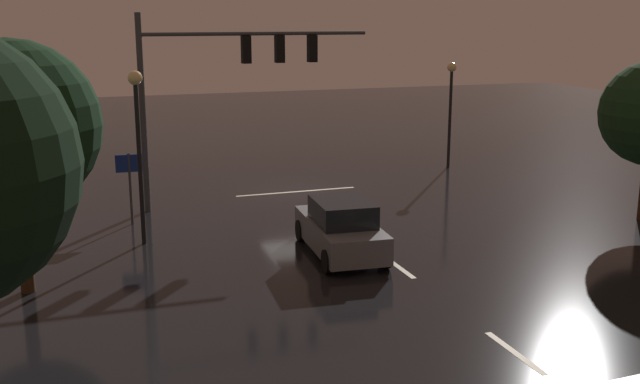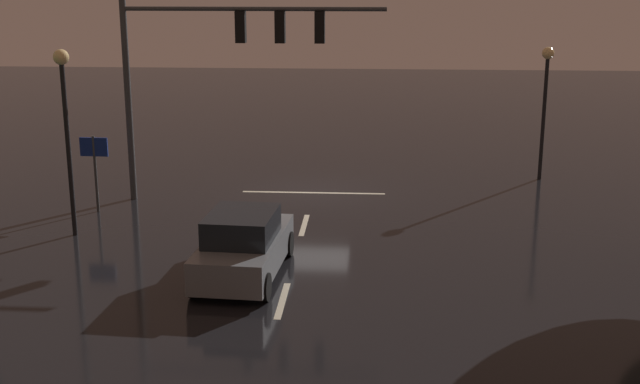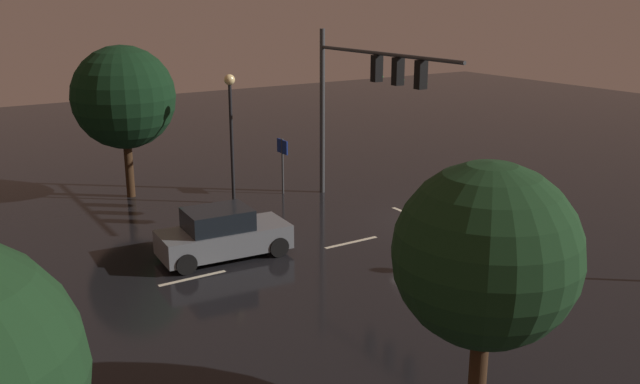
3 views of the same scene
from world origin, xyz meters
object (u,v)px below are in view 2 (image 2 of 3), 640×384
street_lamp_right_kerb (65,108)px  route_sign (95,157)px  car_approaching (244,246)px  street_lamp_left_kerb (546,87)px  traffic_signal_assembly (218,50)px

street_lamp_right_kerb → route_sign: bearing=-86.8°
car_approaching → route_sign: route_sign is taller
car_approaching → street_lamp_left_kerb: street_lamp_left_kerb is taller
route_sign → street_lamp_right_kerb: bearing=93.2°
traffic_signal_assembly → street_lamp_left_kerb: traffic_signal_assembly is taller
street_lamp_left_kerb → traffic_signal_assembly: bearing=18.4°
car_approaching → street_lamp_right_kerb: (5.48, -3.01, 2.95)m
car_approaching → street_lamp_right_kerb: street_lamp_right_kerb is taller
traffic_signal_assembly → car_approaching: bearing=104.7°
traffic_signal_assembly → route_sign: (3.76, 1.62, -3.27)m
car_approaching → route_sign: size_ratio=1.80×
street_lamp_left_kerb → route_sign: bearing=19.7°
car_approaching → street_lamp_left_kerb: size_ratio=0.91×
traffic_signal_assembly → route_sign: 5.24m
car_approaching → street_lamp_left_kerb: (-9.45, -10.85, 2.64)m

